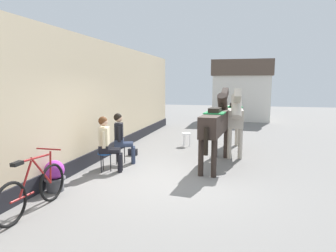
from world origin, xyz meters
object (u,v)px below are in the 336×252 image
Objects in this scene: spare_stool_white at (186,135)px; flower_planter_near at (55,175)px; saddled_horse_near at (216,122)px; leaning_bicycle at (33,190)px; seated_visitor_far at (121,136)px; satchel_bag at (133,152)px; saddled_horse_far at (234,116)px; seated_visitor_near at (107,141)px.

flower_planter_near is at bearing -109.57° from spare_stool_white.
leaning_bicycle is at bearing -125.77° from saddled_horse_near.
seated_visitor_far reaches higher than satchel_bag.
seated_visitor_far is 3.02× the size of spare_stool_white.
seated_visitor_far is at bearing -169.04° from saddled_horse_near.
flower_planter_near is at bearing 105.42° from leaning_bicycle.
saddled_horse_near and saddled_horse_far have the same top height.
spare_stool_white is at bearing 64.29° from seated_visitor_far.
seated_visitor_near is 3.77m from spare_stool_white.
satchel_bag is (-1.33, -1.75, -0.30)m from spare_stool_white.
flower_planter_near is (-3.00, -2.81, -0.82)m from saddled_horse_near.
seated_visitor_near is at bearing -92.66° from seated_visitor_far.
saddled_horse_far is 1.70× the size of leaning_bicycle.
seated_visitor_far is 0.46× the size of saddled_horse_near.
saddled_horse_near is 1.00× the size of saddled_horse_far.
satchel_bag is (-2.98, -1.19, -1.06)m from saddled_horse_far.
flower_planter_near is at bearing 78.29° from satchel_bag.
leaning_bicycle is (-0.18, -2.49, -0.38)m from seated_visitor_near.
saddled_horse_far is 10.71× the size of satchel_bag.
seated_visitor_far is 3.65m from saddled_horse_far.
satchel_bag is at bearing 89.97° from seated_visitor_near.
seated_visitor_near is 1.88m from satchel_bag.
leaning_bicycle is at bearing -104.15° from spare_stool_white.
saddled_horse_far is 3.38m from satchel_bag.
seated_visitor_far is 0.79× the size of leaning_bicycle.
saddled_horse_near is 1.70× the size of leaning_bicycle.
saddled_horse_far is 4.68× the size of flower_planter_near.
satchel_bag is (-0.04, 0.94, -0.68)m from seated_visitor_far.
seated_visitor_near is 2.53m from leaning_bicycle.
saddled_horse_far is 5.68m from flower_planter_near.
saddled_horse_near is 4.74m from leaning_bicycle.
seated_visitor_near is 4.96× the size of satchel_bag.
spare_stool_white is 1.64× the size of satchel_bag.
spare_stool_white is at bearing -131.05° from satchel_bag.
saddled_horse_near is (2.55, 1.30, 0.38)m from seated_visitor_near.
satchel_bag is (0.00, 1.75, -0.68)m from seated_visitor_near.
seated_visitor_near is 0.46× the size of saddled_horse_far.
spare_stool_white is (1.33, 3.50, -0.38)m from seated_visitor_near.
leaning_bicycle is at bearing -120.16° from saddled_horse_far.
seated_visitor_near is 1.64m from flower_planter_near.
seated_visitor_near reaches higher than satchel_bag.
satchel_bag is at bearing 92.27° from seated_visitor_far.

